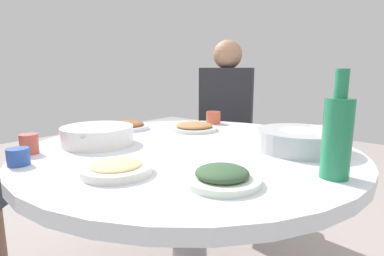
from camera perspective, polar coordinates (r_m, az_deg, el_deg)
round_dining_table at (r=1.24m, az=-0.42°, el=-8.52°), size 1.27×1.27×0.72m
rice_bowl at (r=1.21m, az=19.10°, el=-2.04°), size 0.31×0.31×0.08m
soup_bowl at (r=1.30m, az=-16.96°, el=-1.37°), size 0.28×0.28×0.07m
dish_greens at (r=0.82m, az=5.55°, el=-8.87°), size 0.20×0.20×0.05m
dish_tofu_braise at (r=1.53m, az=0.41°, el=0.21°), size 0.23×0.23×0.04m
dish_noodles at (r=0.92m, az=-13.76°, el=-7.14°), size 0.21×0.21×0.04m
dish_stirfry at (r=1.59m, az=-11.61°, el=0.42°), size 0.21×0.21×0.04m
green_bottle at (r=0.92m, az=25.14°, el=-1.22°), size 0.08×0.08×0.30m
tea_cup_near at (r=1.73m, az=3.94°, el=1.93°), size 0.08×0.08×0.07m
tea_cup_far at (r=1.24m, az=-27.75°, el=-2.61°), size 0.06×0.06×0.07m
tea_cup_side at (r=1.11m, az=-29.31°, el=-4.63°), size 0.07×0.07×0.05m
stool_for_diner_right at (r=2.24m, az=6.09°, el=-10.10°), size 0.32×0.32×0.45m
diner_right at (r=2.11m, az=6.37°, el=3.83°), size 0.44×0.45×0.76m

